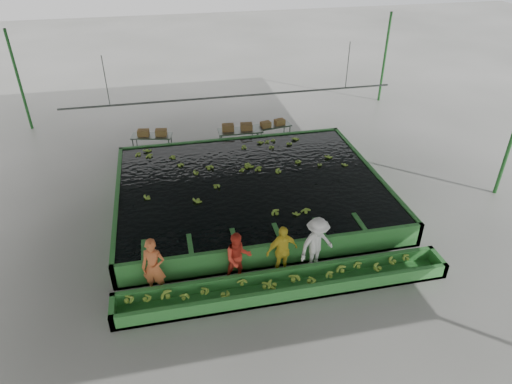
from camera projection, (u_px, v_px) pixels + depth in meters
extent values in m
plane|color=gray|center=(259.00, 222.00, 16.55)|extent=(80.00, 80.00, 0.00)
cube|color=gray|center=(259.00, 89.00, 13.91)|extent=(20.00, 22.00, 0.04)
cube|color=black|center=(250.00, 182.00, 17.35)|extent=(9.70, 7.70, 0.00)
cylinder|color=#59605B|center=(233.00, 96.00, 19.12)|extent=(0.08, 0.08, 14.00)
cylinder|color=#59605B|center=(106.00, 81.00, 17.69)|extent=(0.04, 0.04, 2.00)
cylinder|color=#59605B|center=(348.00, 65.00, 19.50)|extent=(0.04, 0.04, 2.00)
imported|color=#D06634|center=(154.00, 267.00, 13.05)|extent=(0.79, 0.63, 1.89)
imported|color=red|center=(238.00, 258.00, 13.54)|extent=(0.87, 0.69, 1.71)
imported|color=yellow|center=(282.00, 251.00, 13.77)|extent=(1.11, 0.65, 1.77)
imported|color=silver|center=(317.00, 245.00, 13.94)|extent=(1.39, 1.10, 1.89)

